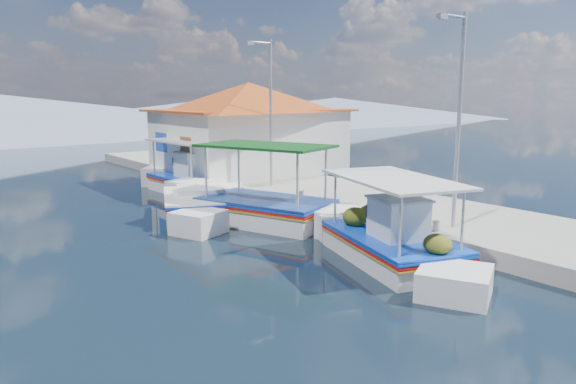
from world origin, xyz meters
TOP-DOWN VIEW (x-y plane):
  - ground at (0.00, 0.00)m, footprint 160.00×160.00m
  - quay at (5.90, 6.00)m, footprint 5.00×44.00m
  - bollards at (3.80, 5.25)m, footprint 0.20×17.20m
  - main_caique at (1.87, 2.03)m, footprint 3.66×7.07m
  - caique_green_canopy at (1.75, 7.45)m, footprint 4.12×7.45m
  - caique_blue_hull at (0.24, 9.81)m, footprint 3.79×6.20m
  - caique_far at (2.42, 14.24)m, footprint 2.34×7.39m
  - harbor_building at (6.20, 15.00)m, footprint 10.49×10.49m
  - lamp_post_near at (4.51, 2.00)m, footprint 1.21×0.14m
  - lamp_post_far at (4.51, 11.00)m, footprint 1.21×0.14m
  - mountain_ridge at (6.54, 56.00)m, footprint 171.40×96.00m

SIDE VIEW (x-z plane):
  - ground at x=0.00m, z-range 0.00..0.00m
  - quay at x=5.90m, z-range 0.00..0.50m
  - caique_blue_hull at x=0.24m, z-range -0.28..0.93m
  - caique_green_canopy at x=1.75m, z-range -1.04..1.93m
  - main_caique at x=1.87m, z-range -0.75..1.70m
  - caique_far at x=2.42m, z-range -0.82..1.77m
  - bollards at x=3.80m, z-range 0.50..0.80m
  - mountain_ridge at x=6.54m, z-range -0.71..4.79m
  - harbor_building at x=6.20m, z-range 0.58..4.98m
  - lamp_post_near at x=4.51m, z-range 0.85..6.85m
  - lamp_post_far at x=4.51m, z-range 0.85..6.85m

